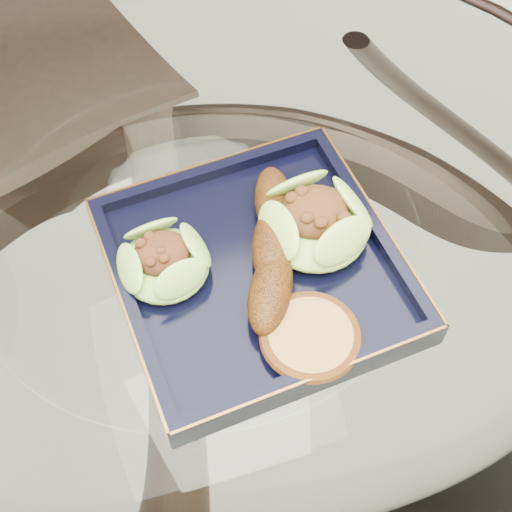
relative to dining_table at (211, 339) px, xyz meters
name	(u,v)px	position (x,y,z in m)	size (l,w,h in m)	color
ground	(228,482)	(0.00, 0.00, -0.60)	(4.00, 4.00, 0.00)	beige
dining_table	(211,339)	(0.00, 0.00, 0.00)	(1.13, 1.13, 0.77)	white
dining_chair	(4,112)	(-0.21, 0.53, -0.06)	(0.51, 0.51, 0.96)	black
navy_plate	(256,273)	(0.05, -0.03, 0.17)	(0.27, 0.27, 0.02)	black
lettuce_wrap_left	(164,262)	(-0.04, -0.01, 0.20)	(0.09, 0.09, 0.03)	#609C2D
lettuce_wrap_right	(315,224)	(0.11, -0.01, 0.20)	(0.11, 0.11, 0.04)	#79AE32
roasted_plantain	(273,246)	(0.07, -0.02, 0.20)	(0.19, 0.04, 0.04)	#552B09
crumb_patty	(310,338)	(0.07, -0.12, 0.19)	(0.08, 0.08, 0.02)	#B6783C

